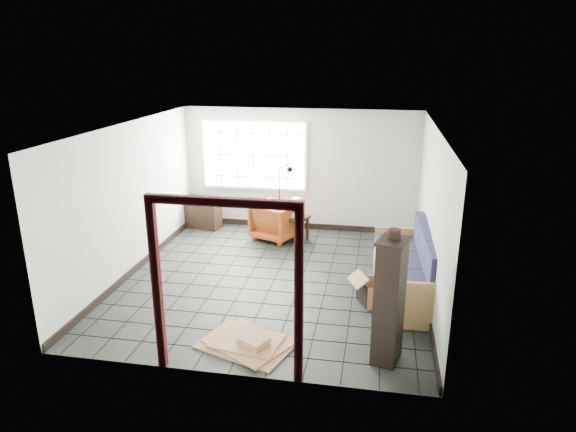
% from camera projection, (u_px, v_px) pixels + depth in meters
% --- Properties ---
extents(ground, '(5.50, 5.50, 0.00)m').
position_uv_depth(ground, '(274.00, 279.00, 8.76)').
color(ground, black).
rests_on(ground, ground).
extents(room_shell, '(5.02, 5.52, 2.61)m').
position_uv_depth(room_shell, '(274.00, 184.00, 8.28)').
color(room_shell, silver).
rests_on(room_shell, ground).
extents(window_panel, '(2.32, 0.08, 1.52)m').
position_uv_depth(window_panel, '(254.00, 155.00, 10.97)').
color(window_panel, silver).
rests_on(window_panel, ground).
extents(doorway_trim, '(1.80, 0.08, 2.20)m').
position_uv_depth(doorway_trim, '(225.00, 267.00, 5.81)').
color(doorway_trim, '#3C0D11').
rests_on(doorway_trim, ground).
extents(futon_sofa, '(1.01, 2.40, 1.05)m').
position_uv_depth(futon_sofa, '(410.00, 271.00, 8.16)').
color(futon_sofa, '#A27649').
rests_on(futon_sofa, ground).
extents(armchair, '(1.06, 1.03, 0.85)m').
position_uv_depth(armchair, '(276.00, 219.00, 10.56)').
color(armchair, brown).
rests_on(armchair, ground).
extents(side_table, '(0.61, 0.61, 0.51)m').
position_uv_depth(side_table, '(295.00, 221.00, 10.44)').
color(side_table, black).
rests_on(side_table, ground).
extents(table_lamp, '(0.32, 0.32, 0.40)m').
position_uv_depth(table_lamp, '(296.00, 204.00, 10.30)').
color(table_lamp, black).
rests_on(table_lamp, side_table).
extents(projector, '(0.33, 0.27, 0.11)m').
position_uv_depth(projector, '(296.00, 214.00, 10.39)').
color(projector, silver).
rests_on(projector, side_table).
extents(floor_lamp, '(0.44, 0.28, 1.52)m').
position_uv_depth(floor_lamp, '(284.00, 196.00, 10.79)').
color(floor_lamp, black).
rests_on(floor_lamp, ground).
extents(console_shelf, '(0.93, 0.52, 0.68)m').
position_uv_depth(console_shelf, '(201.00, 212.00, 11.27)').
color(console_shelf, black).
rests_on(console_shelf, ground).
extents(tall_shelf, '(0.45, 0.52, 1.62)m').
position_uv_depth(tall_shelf, '(389.00, 301.00, 6.22)').
color(tall_shelf, black).
rests_on(tall_shelf, ground).
extents(pot, '(0.18, 0.18, 0.11)m').
position_uv_depth(pot, '(394.00, 234.00, 6.00)').
color(pot, black).
rests_on(pot, tall_shelf).
extents(open_box, '(0.98, 0.76, 0.50)m').
position_uv_depth(open_box, '(378.00, 291.00, 7.92)').
color(open_box, '#987149').
rests_on(open_box, ground).
extents(cardboard_pile, '(1.39, 1.18, 0.17)m').
position_uv_depth(cardboard_pile, '(248.00, 342.00, 6.77)').
color(cardboard_pile, '#987149').
rests_on(cardboard_pile, ground).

